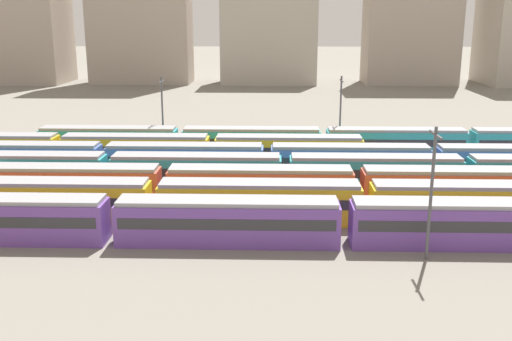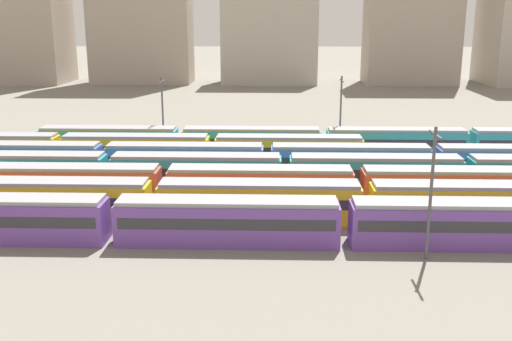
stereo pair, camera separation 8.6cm
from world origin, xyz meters
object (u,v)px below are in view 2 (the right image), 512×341
(train_track_5, at_px, (136,149))
(train_track_6, at_px, (396,142))
(catenary_pole_3, at_px, (163,110))
(train_track_4, at_px, (267,160))
(train_track_2, at_px, (357,186))
(catenary_pole_1, at_px, (341,110))
(catenary_pole_0, at_px, (431,188))
(train_track_3, at_px, (465,173))
(train_track_1, at_px, (259,202))

(train_track_5, xyz_separation_m, train_track_6, (33.02, 5.20, 0.00))
(train_track_5, relative_size, catenary_pole_3, 5.58)
(train_track_4, xyz_separation_m, train_track_5, (-16.31, 5.20, -0.00))
(train_track_2, distance_m, train_track_6, 22.22)
(train_track_4, xyz_separation_m, catenary_pole_3, (-14.42, 13.55, 3.64))
(catenary_pole_1, bearing_deg, train_track_4, -126.20)
(catenary_pole_0, xyz_separation_m, catenary_pole_1, (-2.72, 36.87, -0.01))
(train_track_2, height_order, train_track_3, same)
(catenary_pole_0, distance_m, catenary_pole_3, 45.85)
(train_track_4, height_order, catenary_pole_3, catenary_pole_3)
(train_track_6, relative_size, catenary_pole_3, 9.37)
(train_track_6, bearing_deg, train_track_2, -110.61)
(train_track_1, height_order, catenary_pole_1, catenary_pole_1)
(train_track_1, height_order, catenary_pole_3, catenary_pole_3)
(train_track_6, bearing_deg, train_track_4, -148.10)
(train_track_5, xyz_separation_m, catenary_pole_0, (28.70, -28.85, 3.77))
(train_track_3, xyz_separation_m, catenary_pole_3, (-35.32, 18.75, 3.64))
(train_track_2, distance_m, train_track_5, 29.64)
(train_track_2, xyz_separation_m, train_track_3, (12.01, 5.20, 0.00))
(train_track_5, relative_size, catenary_pole_1, 5.45)
(train_track_2, bearing_deg, catenary_pole_0, -75.20)
(catenary_pole_3, bearing_deg, catenary_pole_1, -0.80)
(train_track_1, distance_m, train_track_6, 31.19)
(train_track_1, xyz_separation_m, train_track_5, (-15.79, 20.80, 0.00))
(train_track_1, xyz_separation_m, catenary_pole_1, (10.19, 28.82, 3.76))
(train_track_5, bearing_deg, train_track_4, -17.68)
(catenary_pole_0, bearing_deg, train_track_6, 82.77)
(catenary_pole_0, relative_size, catenary_pole_3, 1.03)
(train_track_6, height_order, catenary_pole_0, catenary_pole_0)
(train_track_4, height_order, train_track_5, same)
(train_track_2, distance_m, train_track_3, 13.09)
(train_track_1, relative_size, train_track_6, 0.60)
(train_track_1, height_order, train_track_3, same)
(catenary_pole_1, distance_m, catenary_pole_3, 24.09)
(train_track_4, xyz_separation_m, catenary_pole_1, (9.67, 13.22, 3.76))
(train_track_2, bearing_deg, train_track_1, -151.07)
(train_track_3, relative_size, catenary_pole_1, 10.99)
(train_track_3, distance_m, catenary_pole_1, 21.89)
(train_track_4, bearing_deg, train_track_3, -13.97)
(train_track_1, bearing_deg, train_track_2, 28.93)
(catenary_pole_3, bearing_deg, train_track_4, -43.22)
(catenary_pole_0, distance_m, catenary_pole_1, 36.97)
(train_track_3, xyz_separation_m, train_track_4, (-20.90, 5.20, 0.00))
(train_track_4, bearing_deg, catenary_pole_3, 136.78)
(train_track_2, xyz_separation_m, catenary_pole_3, (-23.31, 23.95, 3.64))
(train_track_2, distance_m, catenary_pole_0, 14.22)
(train_track_1, bearing_deg, train_track_5, 127.20)
(train_track_2, xyz_separation_m, catenary_pole_1, (0.79, 23.62, 3.76))
(train_track_2, distance_m, catenary_pole_1, 23.93)
(catenary_pole_3, bearing_deg, train_track_1, -64.51)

